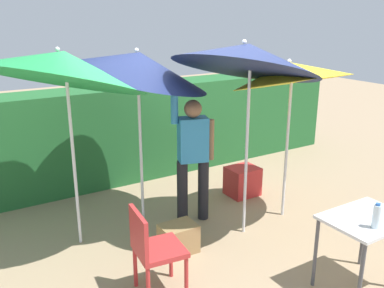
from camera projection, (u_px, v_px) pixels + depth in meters
The scene contains 12 objects.
ground_plane at pixel (205, 236), 5.18m from camera, with size 24.00×24.00×0.00m, color #9E8466.
hedge_row at pixel (127, 133), 6.84m from camera, with size 8.00×0.70×1.51m, color #23602D.
umbrella_rainbow at pixel (290, 73), 5.15m from camera, with size 1.44×1.46×2.21m.
umbrella_orange at pixel (62, 66), 4.46m from camera, with size 1.93×1.86×2.59m.
umbrella_yellow at pixel (247, 57), 4.68m from camera, with size 1.73×1.69×2.59m.
umbrella_navy at pixel (137, 65), 4.93m from camera, with size 1.79×1.75×2.42m.
person_vendor at pixel (193, 152), 5.33m from camera, with size 0.55×0.32×1.88m.
chair_plastic at pixel (152, 247), 3.97m from camera, with size 0.48×0.48×0.89m.
cooler_box at pixel (242, 181), 6.31m from camera, with size 0.45×0.38×0.43m, color red.
crate_cardboard at pixel (178, 238), 4.80m from camera, with size 0.40×0.30×0.33m, color #9E7A4C.
folding_table at pixel (366, 226), 4.02m from camera, with size 0.80×0.60×0.77m.
bottle_water at pixel (376, 216), 3.76m from camera, with size 0.07×0.07×0.24m.
Camera 1 is at (-2.54, -3.85, 2.62)m, focal length 39.69 mm.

